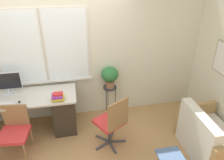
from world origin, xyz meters
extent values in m
plane|color=tan|center=(0.00, 0.00, 0.00)|extent=(14.00, 14.00, 0.00)
cube|color=beige|center=(0.00, 0.78, 1.35)|extent=(9.00, 0.06, 2.70)
cube|color=silver|center=(-0.70, 0.74, 1.50)|extent=(0.81, 0.02, 1.38)
cube|color=white|center=(-0.70, 0.73, 1.50)|extent=(0.74, 0.01, 1.31)
cube|color=silver|center=(0.12, 0.74, 1.50)|extent=(0.81, 0.02, 1.38)
cube|color=white|center=(0.12, 0.73, 1.50)|extent=(0.74, 0.01, 1.31)
cube|color=silver|center=(-0.29, 0.74, 0.83)|extent=(1.67, 0.11, 0.04)
cube|color=beige|center=(2.74, 0.00, 1.35)|extent=(0.06, 9.00, 2.70)
cube|color=tan|center=(2.70, -0.08, 1.41)|extent=(0.02, 0.38, 0.55)
cube|color=white|center=(2.69, -0.08, 1.41)|extent=(0.01, 0.33, 0.50)
cube|color=beige|center=(-0.90, 0.35, 0.75)|extent=(2.19, 0.70, 0.03)
cube|color=#33281E|center=(-0.04, 0.35, 0.36)|extent=(0.40, 0.62, 0.73)
cylinder|color=silver|center=(-0.98, 0.51, 0.77)|extent=(0.22, 0.22, 0.02)
cylinder|color=silver|center=(-0.98, 0.51, 0.82)|extent=(0.05, 0.05, 0.09)
cube|color=silver|center=(-0.98, 0.51, 1.01)|extent=(0.52, 0.02, 0.32)
cube|color=black|center=(-0.98, 0.50, 1.01)|extent=(0.49, 0.01, 0.30)
cube|color=silver|center=(-1.01, 0.15, 0.77)|extent=(0.38, 0.14, 0.02)
ellipsoid|color=black|center=(-0.74, 0.17, 0.78)|extent=(0.03, 0.06, 0.03)
cube|color=orange|center=(-0.09, 0.12, 0.77)|extent=(0.15, 0.11, 0.02)
cube|color=yellow|center=(-0.10, 0.13, 0.80)|extent=(0.22, 0.18, 0.04)
cube|color=purple|center=(-0.11, 0.12, 0.85)|extent=(0.19, 0.17, 0.04)
cube|color=red|center=(-0.10, 0.13, 0.88)|extent=(0.17, 0.11, 0.03)
cylinder|color=olive|center=(-0.66, -0.45, 0.21)|extent=(0.04, 0.04, 0.41)
cylinder|color=olive|center=(-1.00, -0.01, 0.21)|extent=(0.04, 0.04, 0.41)
cylinder|color=olive|center=(-0.61, -0.06, 0.21)|extent=(0.04, 0.04, 0.41)
cube|color=red|center=(-0.83, -0.23, 0.41)|extent=(0.50, 0.48, 0.06)
cube|color=olive|center=(-0.80, 0.00, 0.64)|extent=(0.41, 0.08, 0.39)
cube|color=#47474C|center=(0.59, -0.32, 0.01)|extent=(0.27, 0.18, 0.03)
cube|color=#47474C|center=(0.74, -0.39, 0.01)|extent=(0.09, 0.30, 0.03)
cube|color=#47474C|center=(0.86, -0.26, 0.01)|extent=(0.30, 0.07, 0.03)
cube|color=#47474C|center=(0.78, -0.11, 0.01)|extent=(0.15, 0.28, 0.03)
cube|color=#47474C|center=(0.61, -0.15, 0.01)|extent=(0.24, 0.23, 0.03)
cylinder|color=#333338|center=(0.71, -0.25, 0.23)|extent=(0.04, 0.04, 0.41)
cube|color=red|center=(0.71, -0.25, 0.47)|extent=(0.58, 0.57, 0.06)
cube|color=olive|center=(0.82, -0.44, 0.74)|extent=(0.37, 0.23, 0.49)
cube|color=silver|center=(2.29, -0.79, 0.22)|extent=(0.70, 0.95, 0.43)
cube|color=silver|center=(2.02, -0.79, 0.63)|extent=(0.16, 0.95, 0.40)
cube|color=#A87F4C|center=(2.29, -0.27, 0.33)|extent=(0.70, 0.09, 0.65)
cylinder|color=#333338|center=(0.89, 0.64, 0.61)|extent=(0.28, 0.28, 0.02)
cylinder|color=#333338|center=(1.01, 0.64, 0.30)|extent=(0.01, 0.01, 0.60)
cylinder|color=#333338|center=(0.83, 0.75, 0.30)|extent=(0.01, 0.01, 0.60)
cylinder|color=#333338|center=(0.83, 0.54, 0.30)|extent=(0.01, 0.01, 0.60)
cylinder|color=#9E6B4C|center=(0.89, 0.64, 0.69)|extent=(0.17, 0.17, 0.15)
ellipsoid|color=#2D7038|center=(0.89, 0.64, 0.91)|extent=(0.34, 0.34, 0.30)
cube|color=slate|center=(1.44, -1.10, 0.42)|extent=(0.35, 0.30, 0.02)
camera|label=1|loc=(0.21, -3.12, 2.81)|focal=35.00mm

